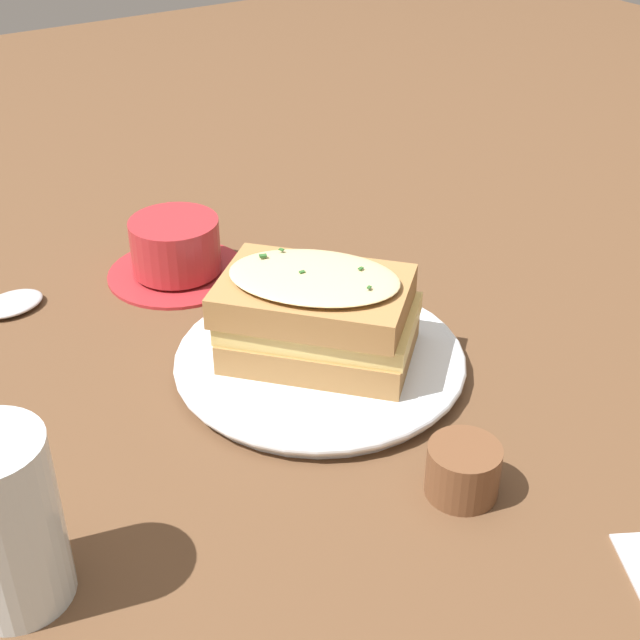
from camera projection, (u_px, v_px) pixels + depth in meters
ground_plane at (362, 370)px, 0.72m from camera, size 2.40×2.40×0.00m
dinner_plate at (320, 360)px, 0.71m from camera, size 0.23×0.23×0.02m
sandwich at (317, 315)px, 0.69m from camera, size 0.17×0.17×0.08m
teacup_with_saucer at (176, 250)px, 0.84m from camera, size 0.13×0.13×0.06m
water_glass at (3, 522)px, 0.50m from camera, size 0.07×0.07×0.11m
spoon at (2, 308)px, 0.79m from camera, size 0.17×0.06×0.01m
condiment_pot at (463, 470)px, 0.59m from camera, size 0.05×0.05×0.04m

